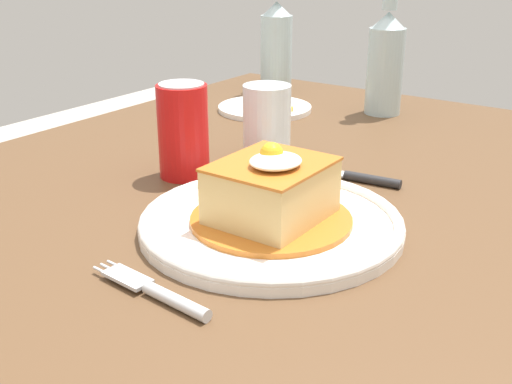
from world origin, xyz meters
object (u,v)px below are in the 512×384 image
Objects in this scene: main_plate at (271,223)px; beer_bottle_clear_far at (386,58)px; beer_bottle_clear at (276,41)px; knife at (355,177)px; soda_can at (183,131)px; fork at (160,293)px; drinking_glass at (267,127)px; side_plate_fries at (265,108)px.

main_plate is 0.55m from beer_bottle_clear_far.
beer_bottle_clear is 0.26m from beer_bottle_clear_far.
soda_can is at bearing 119.97° from knife.
beer_bottle_clear_far is at bearing 12.20° from main_plate.
main_plate reaches higher than fork.
soda_can is 0.13m from drinking_glass.
knife is 0.37m from beer_bottle_clear_far.
beer_bottle_clear is at bearing 33.15° from main_plate.
beer_bottle_clear is at bearing 44.57° from knife.
soda_can reaches higher than knife.
side_plate_fries reaches higher than knife.
main_plate reaches higher than knife.
main_plate is at bearing 178.48° from knife.
drinking_glass reaches higher than main_plate.
drinking_glass is (0.38, 0.14, 0.04)m from fork.
knife is at bearing -127.53° from side_plate_fries.
knife is 0.15m from drinking_glass.
beer_bottle_clear_far is 1.56× the size of side_plate_fries.
main_plate is 2.30× the size of soda_can.
fork is at bearing -153.43° from beer_bottle_clear.
drinking_glass is (0.01, 0.15, 0.04)m from knife.
beer_bottle_clear_far is 2.53× the size of drinking_glass.
knife is (0.19, -0.00, -0.00)m from main_plate.
knife is at bearing -60.03° from soda_can.
side_plate_fries is (-0.15, -0.08, -0.09)m from beer_bottle_clear.
drinking_glass is (-0.32, 0.03, -0.05)m from beer_bottle_clear_far.
beer_bottle_clear_far reaches higher than drinking_glass.
side_plate_fries is (0.59, 0.30, -0.00)m from fork.
beer_bottle_clear_far reaches higher than fork.
beer_bottle_clear_far is at bearing -59.58° from side_plate_fries.
fork is 0.72m from beer_bottle_clear_far.
beer_bottle_clear_far is at bearing -9.55° from soda_can.
beer_bottle_clear_far is at bearing -100.18° from beer_bottle_clear.
fork is 0.53× the size of beer_bottle_clear.
knife is 1.58× the size of drinking_glass.
drinking_glass is at bearing -20.01° from soda_can.
beer_bottle_clear reaches higher than fork.
side_plate_fries is (0.22, 0.15, -0.04)m from drinking_glass.
side_plate_fries is (0.23, 0.30, -0.00)m from knife.
knife is 1.34× the size of soda_can.
drinking_glass reaches higher than side_plate_fries.
beer_bottle_clear is 0.44m from drinking_glass.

